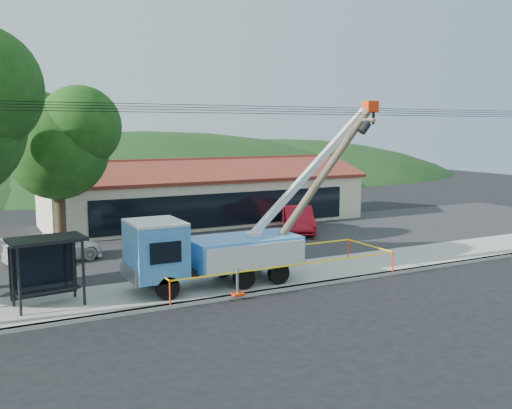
{
  "coord_description": "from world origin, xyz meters",
  "views": [
    {
      "loc": [
        -11.55,
        -17.89,
        6.76
      ],
      "look_at": [
        0.39,
        5.0,
        3.29
      ],
      "focal_mm": 40.0,
      "sensor_mm": 36.0,
      "label": 1
    }
  ],
  "objects": [
    {
      "name": "ground",
      "position": [
        0.0,
        0.0,
        0.0
      ],
      "size": [
        120.0,
        120.0,
        0.0
      ],
      "primitive_type": "plane",
      "color": "black",
      "rests_on": "ground"
    },
    {
      "name": "curb",
      "position": [
        0.0,
        2.1,
        0.07
      ],
      "size": [
        60.0,
        0.25,
        0.15
      ],
      "primitive_type": "cube",
      "color": "#AEACA2",
      "rests_on": "ground"
    },
    {
      "name": "sidewalk",
      "position": [
        0.0,
        4.0,
        0.07
      ],
      "size": [
        60.0,
        4.0,
        0.15
      ],
      "primitive_type": "cube",
      "color": "#AEACA2",
      "rests_on": "ground"
    },
    {
      "name": "parking_lot",
      "position": [
        0.0,
        12.0,
        0.05
      ],
      "size": [
        60.0,
        12.0,
        0.1
      ],
      "primitive_type": "cube",
      "color": "#28282B",
      "rests_on": "ground"
    },
    {
      "name": "strip_mall",
      "position": [
        4.0,
        19.98,
        1.88
      ],
      "size": [
        22.5,
        8.53,
        4.67
      ],
      "color": "#BCB695",
      "rests_on": "ground"
    },
    {
      "name": "tree_lot",
      "position": [
        -7.0,
        13.0,
        6.21
      ],
      "size": [
        6.3,
        5.6,
        8.94
      ],
      "color": "#332316",
      "rests_on": "ground"
    },
    {
      "name": "hill_center",
      "position": [
        10.0,
        55.0,
        0.0
      ],
      "size": [
        89.6,
        64.0,
        32.0
      ],
      "primitive_type": "ellipsoid",
      "color": "#153914",
      "rests_on": "ground"
    },
    {
      "name": "hill_east",
      "position": [
        30.0,
        55.0,
        0.0
      ],
      "size": [
        72.8,
        52.0,
        26.0
      ],
      "primitive_type": "ellipsoid",
      "color": "#153914",
      "rests_on": "ground"
    },
    {
      "name": "utility_truck",
      "position": [
        -2.36,
        3.76,
        1.72
      ],
      "size": [
        11.92,
        3.97,
        7.86
      ],
      "color": "black",
      "rests_on": "ground"
    },
    {
      "name": "leaning_pole",
      "position": [
        2.83,
        3.5,
        4.36
      ],
      "size": [
        6.64,
        1.93,
        7.83
      ],
      "color": "brown",
      "rests_on": "ground"
    },
    {
      "name": "bus_shelter",
      "position": [
        -8.88,
        4.2,
        2.05
      ],
      "size": [
        2.84,
        1.93,
        2.59
      ],
      "rotation": [
        0.0,
        0.0,
        0.11
      ],
      "color": "black",
      "rests_on": "ground"
    },
    {
      "name": "caution_tape",
      "position": [
        0.54,
        3.65,
        0.89
      ],
      "size": [
        10.82,
        3.45,
        1.0
      ],
      "color": "#FB350D",
      "rests_on": "ground"
    },
    {
      "name": "car_silver",
      "position": [
        -2.94,
        9.86,
        0.0
      ],
      "size": [
        2.2,
        4.6,
        1.52
      ],
      "primitive_type": "imported",
      "rotation": [
        0.0,
        0.0,
        -0.1
      ],
      "color": "#ACB0B3",
      "rests_on": "ground"
    },
    {
      "name": "car_red",
      "position": [
        7.56,
        12.87,
        0.0
      ],
      "size": [
        3.85,
        5.33,
        1.67
      ],
      "primitive_type": "imported",
      "rotation": [
        0.0,
        0.0,
        -0.46
      ],
      "color": "#A6101E",
      "rests_on": "ground"
    },
    {
      "name": "car_white",
      "position": [
        -7.59,
        11.66,
        0.0
      ],
      "size": [
        5.07,
        2.7,
        1.4
      ],
      "primitive_type": "imported",
      "rotation": [
        0.0,
        0.0,
        1.73
      ],
      "color": "white",
      "rests_on": "ground"
    }
  ]
}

